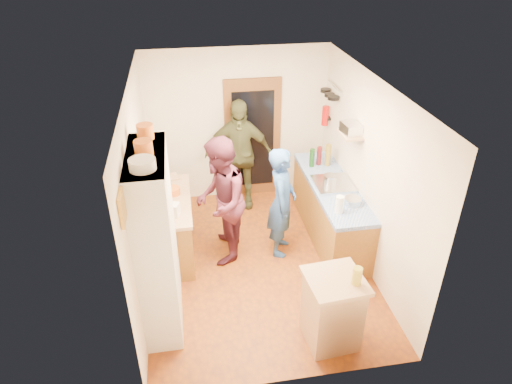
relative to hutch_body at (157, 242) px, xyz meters
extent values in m
cube|color=#93450E|center=(1.30, 0.80, -1.11)|extent=(3.00, 4.00, 0.02)
cube|color=silver|center=(1.30, 0.80, 1.51)|extent=(3.00, 4.00, 0.02)
cube|color=silver|center=(1.30, 2.81, 0.20)|extent=(3.00, 0.02, 2.60)
cube|color=silver|center=(1.30, -1.21, 0.20)|extent=(3.00, 0.02, 2.60)
cube|color=silver|center=(-0.21, 0.80, 0.20)|extent=(0.02, 4.00, 2.60)
cube|color=silver|center=(2.81, 0.80, 0.20)|extent=(0.02, 4.00, 2.60)
cube|color=brown|center=(1.55, 2.77, -0.05)|extent=(0.95, 0.06, 2.10)
cube|color=black|center=(1.55, 2.74, -0.05)|extent=(0.70, 0.02, 1.70)
cube|color=silver|center=(0.00, 0.00, 0.00)|extent=(0.40, 1.20, 2.20)
cube|color=silver|center=(0.00, 0.00, 1.08)|extent=(0.40, 1.14, 0.04)
cylinder|color=white|center=(0.00, -0.33, 1.15)|extent=(0.26, 0.26, 0.11)
cylinder|color=orange|center=(0.00, 0.00, 1.17)|extent=(0.19, 0.19, 0.15)
cylinder|color=orange|center=(0.00, 0.40, 1.18)|extent=(0.18, 0.18, 0.16)
cube|color=#936024|center=(0.10, 1.25, -0.68)|extent=(0.60, 1.40, 0.85)
cube|color=tan|center=(0.10, 1.25, -0.23)|extent=(0.64, 1.44, 0.05)
cube|color=white|center=(0.15, 0.86, -0.12)|extent=(0.26, 0.21, 0.17)
cylinder|color=white|center=(0.05, 1.06, -0.10)|extent=(0.21, 0.21, 0.19)
cylinder|color=orange|center=(0.18, 1.41, -0.15)|extent=(0.22, 0.22, 0.10)
cube|color=tan|center=(0.12, 1.88, -0.19)|extent=(0.36, 0.31, 0.02)
cube|color=#936024|center=(2.50, 1.30, -0.68)|extent=(0.60, 2.20, 0.84)
cube|color=#0734A2|center=(2.50, 1.30, -0.23)|extent=(0.62, 2.22, 0.06)
cube|color=silver|center=(2.50, 1.28, -0.18)|extent=(0.55, 0.58, 0.04)
cylinder|color=silver|center=(2.45, 1.28, -0.10)|extent=(0.19, 0.19, 0.13)
cylinder|color=#143F14|center=(2.35, 1.91, -0.05)|extent=(0.09, 0.09, 0.30)
cylinder|color=#591419|center=(2.48, 1.96, -0.05)|extent=(0.09, 0.09, 0.30)
cylinder|color=olive|center=(2.61, 1.91, -0.02)|extent=(0.10, 0.10, 0.36)
cylinder|color=white|center=(2.35, 0.56, -0.08)|extent=(0.11, 0.11, 0.24)
cylinder|color=silver|center=(2.60, 0.72, -0.15)|extent=(0.28, 0.28, 0.09)
cube|color=tan|center=(1.89, -0.72, -0.67)|extent=(0.60, 0.60, 0.86)
cube|color=tan|center=(1.89, -0.72, -0.22)|extent=(0.67, 0.67, 0.05)
cube|color=white|center=(1.83, -0.68, -0.21)|extent=(0.37, 0.31, 0.02)
cylinder|color=#AD9E2D|center=(2.08, -0.83, -0.09)|extent=(0.11, 0.11, 0.21)
cylinder|color=silver|center=(2.76, 2.33, 0.95)|extent=(0.02, 0.65, 0.02)
cylinder|color=black|center=(2.70, 2.15, 0.82)|extent=(0.18, 0.18, 0.05)
cylinder|color=black|center=(2.70, 2.35, 0.80)|extent=(0.16, 0.16, 0.05)
cylinder|color=black|center=(2.70, 2.55, 0.81)|extent=(0.17, 0.17, 0.05)
cube|color=tan|center=(2.67, 1.25, 0.60)|extent=(0.26, 0.42, 0.03)
cube|color=silver|center=(2.67, 1.25, 0.69)|extent=(0.25, 0.32, 0.15)
cube|color=black|center=(2.77, 2.50, 0.35)|extent=(0.06, 0.10, 0.04)
cylinder|color=red|center=(2.71, 2.50, 0.40)|extent=(0.11, 0.11, 0.32)
cube|color=gold|center=(-0.18, -0.75, 0.95)|extent=(0.03, 0.25, 0.30)
imported|color=#274A8F|center=(1.70, 1.01, -0.27)|extent=(0.55, 0.69, 1.65)
imported|color=#4B1D2D|center=(0.86, 1.08, -0.17)|extent=(0.85, 1.01, 1.85)
imported|color=#404126|center=(1.27, 2.43, -0.16)|extent=(1.15, 0.60, 1.88)
camera|label=1|loc=(0.42, -4.28, 3.09)|focal=32.00mm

